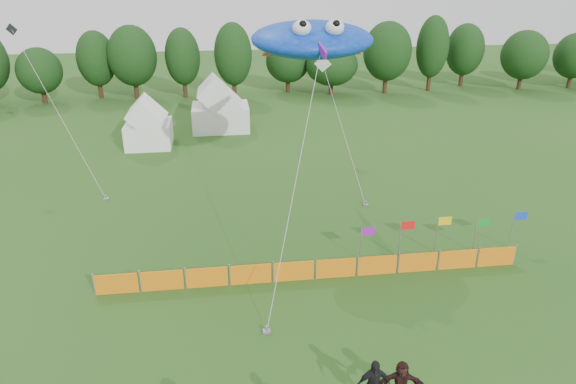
{
  "coord_description": "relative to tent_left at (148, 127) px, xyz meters",
  "views": [
    {
      "loc": [
        -2.44,
        -12.62,
        13.5
      ],
      "look_at": [
        0.0,
        6.0,
        5.2
      ],
      "focal_mm": 32.0,
      "sensor_mm": 36.0,
      "label": 1
    }
  ],
  "objects": [
    {
      "name": "treeline",
      "position": [
        10.06,
        16.42,
        2.57
      ],
      "size": [
        104.57,
        8.78,
        8.36
      ],
      "color": "#382314",
      "rests_on": "ground"
    },
    {
      "name": "tent_left",
      "position": [
        0.0,
        0.0,
        0.0
      ],
      "size": [
        3.62,
        3.62,
        3.19
      ],
      "color": "white",
      "rests_on": "ground"
    },
    {
      "name": "tent_right",
      "position": [
        5.84,
        3.92,
        0.19
      ],
      "size": [
        5.05,
        4.04,
        3.56
      ],
      "color": "white",
      "rests_on": "ground"
    },
    {
      "name": "barrier_fence",
      "position": [
        9.91,
        -21.04,
        -1.11
      ],
      "size": [
        19.9,
        0.06,
        1.0
      ],
      "color": "orange",
      "rests_on": "ground"
    },
    {
      "name": "flag_row",
      "position": [
        16.66,
        -19.54,
        -0.29
      ],
      "size": [
        8.73,
        0.27,
        2.06
      ],
      "color": "gray",
      "rests_on": "ground"
    },
    {
      "name": "spectator_d",
      "position": [
        10.44,
        -28.82,
        -0.65
      ],
      "size": [
        1.14,
        0.5,
        1.92
      ],
      "primitive_type": "imported",
      "rotation": [
        0.0,
        0.0,
        0.03
      ],
      "color": "black",
      "rests_on": "ground"
    },
    {
      "name": "spectator_f",
      "position": [
        11.44,
        -28.68,
        -0.8
      ],
      "size": [
        1.56,
        0.78,
        1.61
      ],
      "primitive_type": "imported",
      "rotation": [
        0.0,
        0.0,
        -0.21
      ],
      "color": "black",
      "rests_on": "ground"
    },
    {
      "name": "stingray_kite",
      "position": [
        10.81,
        -14.14,
        8.46
      ],
      "size": [
        7.18,
        18.68,
        11.25
      ],
      "color": "blue",
      "rests_on": "ground"
    },
    {
      "name": "small_kite_white",
      "position": [
        13.89,
        -5.55,
        3.33
      ],
      "size": [
        1.55,
        11.2,
        7.4
      ],
      "color": "white",
      "rests_on": "ground"
    },
    {
      "name": "small_kite_dark",
      "position": [
        -4.82,
        -6.98,
        3.87
      ],
      "size": [
        6.35,
        6.53,
        10.12
      ],
      "color": "black",
      "rests_on": "ground"
    }
  ]
}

